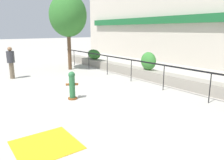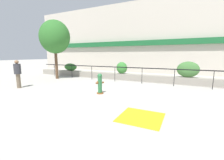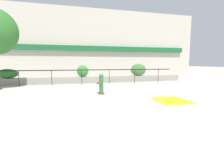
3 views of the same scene
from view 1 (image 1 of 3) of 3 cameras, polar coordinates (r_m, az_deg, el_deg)
name	(u,v)px [view 1 (image 1 of 3)]	position (r m, az deg, el deg)	size (l,w,h in m)	color
ground_plane	(37,98)	(9.04, -19.12, -4.57)	(120.00, 120.00, 0.00)	#B2ADA3
building_facade	(212,9)	(16.71, 24.70, 16.57)	(30.00, 1.36, 8.00)	beige
planter_wall_low	(146,74)	(12.08, 8.94, 1.54)	(18.00, 0.70, 0.50)	gray
fence_railing_segment	(131,62)	(11.20, 5.10, 4.74)	(15.00, 0.05, 1.15)	black
hedge_bush_0	(94,54)	(16.20, -4.75, 6.71)	(1.49, 0.58, 0.71)	#2D6B28
hedge_bush_1	(148,61)	(11.87, 9.49, 4.90)	(0.93, 0.64, 0.96)	#387F33
fire_hydrant	(72,85)	(8.47, -10.39, -1.33)	(0.49, 0.48, 1.08)	brown
street_tree	(68,15)	(14.85, -11.45, 16.19)	(2.61, 2.35, 4.89)	brown
pedestrian	(11,61)	(13.02, -24.91, 4.61)	(0.55, 0.55, 1.73)	brown
tactile_warning_pad	(46,145)	(5.50, -16.88, -15.93)	(1.39, 1.39, 0.01)	gold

